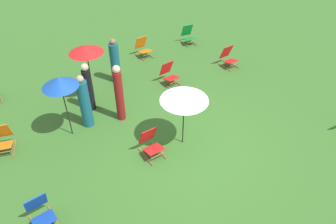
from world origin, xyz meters
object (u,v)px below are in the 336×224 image
(umbrella_0, at_px, (184,97))
(person_1, at_px, (119,94))
(deckchair_5, at_px, (151,143))
(person_3, at_px, (85,103))
(deckchair_6, at_px, (40,212))
(deckchair_8, at_px, (169,74))
(person_2, at_px, (115,62))
(deckchair_4, at_px, (188,35))
(umbrella_1, at_px, (60,82))
(deckchair_0, at_px, (143,48))
(deckchair_7, at_px, (3,139))
(person_0, at_px, (88,88))
(umbrella_2, at_px, (86,49))
(deckchair_3, at_px, (228,57))

(umbrella_0, distance_m, person_1, 2.30)
(deckchair_5, xyz_separation_m, umbrella_0, (0.99, -0.12, 1.25))
(person_1, relative_size, person_3, 1.08)
(deckchair_6, xyz_separation_m, deckchair_8, (5.54, 3.31, 0.00))
(person_2, bearing_deg, umbrella_0, -54.39)
(deckchair_5, xyz_separation_m, person_1, (0.00, 1.84, 0.57))
(deckchair_4, relative_size, deckchair_8, 1.00)
(umbrella_1, bearing_deg, deckchair_0, 36.59)
(deckchair_8, bearing_deg, deckchair_7, 179.22)
(deckchair_0, bearing_deg, deckchair_8, -98.85)
(person_2, bearing_deg, deckchair_6, -98.22)
(person_0, distance_m, person_1, 1.17)
(deckchair_7, bearing_deg, deckchair_6, -69.23)
(umbrella_2, distance_m, person_0, 1.21)
(umbrella_1, bearing_deg, deckchair_3, 4.72)
(deckchair_0, distance_m, person_3, 4.73)
(umbrella_2, bearing_deg, deckchair_4, 17.21)
(deckchair_6, distance_m, umbrella_2, 5.12)
(umbrella_2, relative_size, person_0, 1.16)
(person_2, xyz_separation_m, person_3, (-1.84, -1.80, 0.04))
(deckchair_6, relative_size, person_3, 0.47)
(person_2, bearing_deg, deckchair_4, 48.93)
(deckchair_8, distance_m, umbrella_2, 3.12)
(deckchair_0, height_order, deckchair_3, same)
(umbrella_2, bearing_deg, deckchair_3, -9.67)
(deckchair_3, bearing_deg, deckchair_5, -154.70)
(deckchair_7, bearing_deg, person_0, 25.53)
(deckchair_0, height_order, deckchair_4, same)
(deckchair_4, xyz_separation_m, deckchair_8, (-2.55, -2.30, 0.00))
(deckchair_3, xyz_separation_m, person_0, (-5.67, 0.31, 0.45))
(deckchair_0, relative_size, person_1, 0.43)
(deckchair_0, relative_size, deckchair_7, 0.97)
(deckchair_6, bearing_deg, deckchair_8, 26.39)
(umbrella_0, bearing_deg, deckchair_5, 172.99)
(deckchair_3, bearing_deg, deckchair_6, -160.67)
(umbrella_1, distance_m, person_0, 1.66)
(deckchair_0, xyz_separation_m, deckchair_3, (2.43, -2.58, 0.00))
(deckchair_3, distance_m, person_3, 6.10)
(deckchair_3, distance_m, deckchair_5, 5.67)
(person_1, bearing_deg, deckchair_4, -167.29)
(deckchair_0, height_order, deckchair_6, same)
(deckchair_5, distance_m, umbrella_2, 3.75)
(deckchair_5, height_order, umbrella_0, umbrella_0)
(deckchair_6, bearing_deg, deckchair_3, 16.07)
(person_1, height_order, person_2, person_1)
(deckchair_4, bearing_deg, umbrella_0, -118.55)
(deckchair_8, height_order, umbrella_2, umbrella_2)
(deckchair_0, xyz_separation_m, person_0, (-3.24, -2.27, 0.45))
(person_3, bearing_deg, deckchair_6, -114.66)
(deckchair_3, xyz_separation_m, umbrella_2, (-5.35, 0.91, 1.45))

